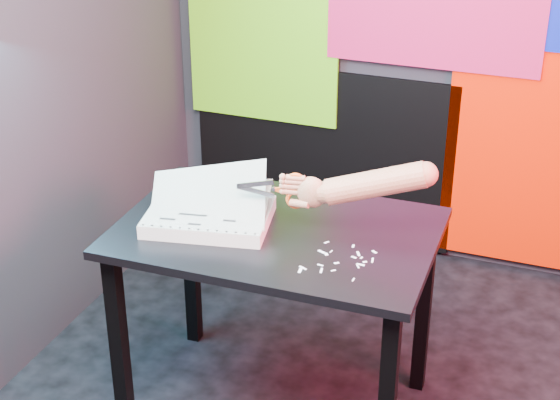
% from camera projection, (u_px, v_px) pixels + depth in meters
% --- Properties ---
extents(room, '(3.01, 3.01, 2.71)m').
position_uv_depth(room, '(421.00, 88.00, 2.32)').
color(room, black).
rests_on(room, ground).
extents(backdrop, '(2.88, 0.05, 2.08)m').
position_uv_depth(backdrop, '(502.00, 73.00, 3.70)').
color(backdrop, red).
rests_on(backdrop, ground).
extents(work_table, '(1.07, 0.73, 0.75)m').
position_uv_depth(work_table, '(277.00, 256.00, 2.91)').
color(work_table, black).
rests_on(work_table, ground).
extents(printout_stack, '(0.47, 0.37, 0.22)m').
position_uv_depth(printout_stack, '(209.00, 216.00, 2.89)').
color(printout_stack, '#EBEBCD').
rests_on(printout_stack, work_table).
extents(scissors, '(0.23, 0.05, 0.13)m').
position_uv_depth(scissors, '(291.00, 191.00, 2.78)').
color(scissors, '#B4B5BC').
rests_on(scissors, printout_stack).
extents(hand_forearm, '(0.49, 0.14, 0.19)m').
position_uv_depth(hand_forearm, '(365.00, 185.00, 2.72)').
color(hand_forearm, tan).
rests_on(hand_forearm, work_table).
extents(paper_clippings, '(0.21, 0.23, 0.00)m').
position_uv_depth(paper_clippings, '(339.00, 260.00, 2.68)').
color(paper_clippings, white).
rests_on(paper_clippings, work_table).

